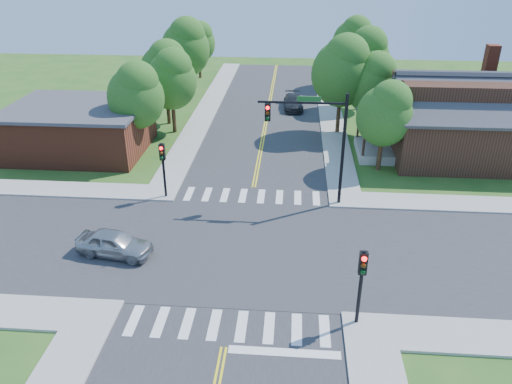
# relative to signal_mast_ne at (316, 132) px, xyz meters

# --- Properties ---
(ground) EXTENTS (100.00, 100.00, 0.00)m
(ground) POSITION_rel_signal_mast_ne_xyz_m (-3.91, -5.59, -4.85)
(ground) COLOR #28571B
(ground) RESTS_ON ground
(road_ns) EXTENTS (10.00, 90.00, 0.04)m
(road_ns) POSITION_rel_signal_mast_ne_xyz_m (-3.91, -5.59, -4.83)
(road_ns) COLOR #2D2D30
(road_ns) RESTS_ON ground
(road_ew) EXTENTS (90.00, 10.00, 0.04)m
(road_ew) POSITION_rel_signal_mast_ne_xyz_m (-3.91, -5.59, -4.83)
(road_ew) COLOR #2D2D30
(road_ew) RESTS_ON ground
(intersection_patch) EXTENTS (10.20, 10.20, 0.06)m
(intersection_patch) POSITION_rel_signal_mast_ne_xyz_m (-3.91, -5.59, -4.85)
(intersection_patch) COLOR #2D2D30
(intersection_patch) RESTS_ON ground
(sidewalk_ne) EXTENTS (40.00, 40.00, 0.14)m
(sidewalk_ne) POSITION_rel_signal_mast_ne_xyz_m (11.90, 10.23, -4.78)
(sidewalk_ne) COLOR #9E9B93
(sidewalk_ne) RESTS_ON ground
(sidewalk_nw) EXTENTS (40.00, 40.00, 0.14)m
(sidewalk_nw) POSITION_rel_signal_mast_ne_xyz_m (-19.73, 10.23, -4.78)
(sidewalk_nw) COLOR #9E9B93
(sidewalk_nw) RESTS_ON ground
(crosswalk_north) EXTENTS (8.85, 2.00, 0.01)m
(crosswalk_north) POSITION_rel_signal_mast_ne_xyz_m (-3.91, 0.61, -4.80)
(crosswalk_north) COLOR white
(crosswalk_north) RESTS_ON ground
(crosswalk_south) EXTENTS (8.85, 2.00, 0.01)m
(crosswalk_south) POSITION_rel_signal_mast_ne_xyz_m (-3.91, -11.79, -4.80)
(crosswalk_south) COLOR white
(crosswalk_south) RESTS_ON ground
(centerline) EXTENTS (0.30, 90.00, 0.01)m
(centerline) POSITION_rel_signal_mast_ne_xyz_m (-3.91, -5.59, -4.80)
(centerline) COLOR yellow
(centerline) RESTS_ON ground
(stop_bar) EXTENTS (4.60, 0.45, 0.09)m
(stop_bar) POSITION_rel_signal_mast_ne_xyz_m (-1.41, -13.19, -4.85)
(stop_bar) COLOR white
(stop_bar) RESTS_ON ground
(signal_mast_ne) EXTENTS (5.30, 0.42, 7.20)m
(signal_mast_ne) POSITION_rel_signal_mast_ne_xyz_m (0.00, 0.00, 0.00)
(signal_mast_ne) COLOR black
(signal_mast_ne) RESTS_ON ground
(signal_pole_se) EXTENTS (0.34, 0.42, 3.80)m
(signal_pole_se) POSITION_rel_signal_mast_ne_xyz_m (1.69, -11.21, -2.19)
(signal_pole_se) COLOR black
(signal_pole_se) RESTS_ON ground
(signal_pole_nw) EXTENTS (0.34, 0.42, 3.80)m
(signal_pole_nw) POSITION_rel_signal_mast_ne_xyz_m (-9.51, -0.01, -2.19)
(signal_pole_nw) COLOR black
(signal_pole_nw) RESTS_ON ground
(house_ne) EXTENTS (13.05, 8.80, 7.11)m
(house_ne) POSITION_rel_signal_mast_ne_xyz_m (11.19, 8.65, -1.52)
(house_ne) COLOR black
(house_ne) RESTS_ON ground
(building_nw) EXTENTS (10.40, 8.40, 3.73)m
(building_nw) POSITION_rel_signal_mast_ne_xyz_m (-18.11, 7.61, -2.97)
(building_nw) COLOR brown
(building_nw) RESTS_ON ground
(tree_e_a) EXTENTS (3.94, 3.74, 6.69)m
(tree_e_a) POSITION_rel_signal_mast_ne_xyz_m (5.04, 5.66, -0.47)
(tree_e_a) COLOR #382314
(tree_e_a) RESTS_ON ground
(tree_e_b) EXTENTS (4.26, 4.04, 7.24)m
(tree_e_b) POSITION_rel_signal_mast_ne_xyz_m (5.02, 12.80, -0.11)
(tree_e_b) COLOR #382314
(tree_e_b) RESTS_ON ground
(tree_e_c) EXTENTS (4.75, 4.51, 8.07)m
(tree_e_c) POSITION_rel_signal_mast_ne_xyz_m (5.27, 20.56, 0.44)
(tree_e_c) COLOR #382314
(tree_e_c) RESTS_ON ground
(tree_e_d) EXTENTS (4.64, 4.41, 7.88)m
(tree_e_d) POSITION_rel_signal_mast_ne_xyz_m (5.02, 29.35, 0.31)
(tree_e_d) COLOR #382314
(tree_e_d) RESTS_ON ground
(tree_w_a) EXTENTS (4.30, 4.08, 7.31)m
(tree_w_a) POSITION_rel_signal_mast_ne_xyz_m (-13.22, 7.49, -0.07)
(tree_w_a) COLOR #382314
(tree_w_a) RESTS_ON ground
(tree_w_b) EXTENTS (4.49, 4.27, 7.63)m
(tree_w_b) POSITION_rel_signal_mast_ne_xyz_m (-12.70, 14.65, 0.15)
(tree_w_b) COLOR #382314
(tree_w_b) RESTS_ON ground
(tree_w_c) EXTENTS (4.97, 4.72, 8.45)m
(tree_w_c) POSITION_rel_signal_mast_ne_xyz_m (-12.55, 22.69, 0.69)
(tree_w_c) COLOR #382314
(tree_w_c) RESTS_ON ground
(tree_w_d) EXTENTS (3.97, 3.77, 6.75)m
(tree_w_d) POSITION_rel_signal_mast_ne_xyz_m (-12.90, 31.85, -0.43)
(tree_w_d) COLOR #382314
(tree_w_d) RESTS_ON ground
(tree_house) EXTENTS (5.02, 4.77, 8.54)m
(tree_house) POSITION_rel_signal_mast_ne_xyz_m (2.55, 13.22, 0.74)
(tree_house) COLOR #382314
(tree_house) RESTS_ON ground
(tree_bldg) EXTENTS (4.32, 4.11, 7.35)m
(tree_bldg) POSITION_rel_signal_mast_ne_xyz_m (-11.67, 12.43, -0.04)
(tree_bldg) COLOR #382314
(tree_bldg) RESTS_ON ground
(car_silver) EXTENTS (3.00, 4.62, 1.39)m
(car_silver) POSITION_rel_signal_mast_ne_xyz_m (-10.60, -6.76, -4.16)
(car_silver) COLOR #A7AAAE
(car_silver) RESTS_ON ground
(car_dgrey) EXTENTS (2.32, 4.70, 1.31)m
(car_dgrey) POSITION_rel_signal_mast_ne_xyz_m (-1.45, 19.99, -4.20)
(car_dgrey) COLOR #2A2D2F
(car_dgrey) RESTS_ON ground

